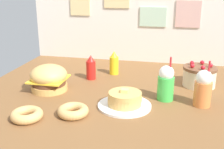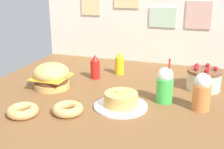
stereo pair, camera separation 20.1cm
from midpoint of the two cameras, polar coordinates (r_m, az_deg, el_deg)
ground_plane at (r=1.96m, az=-3.22°, el=-5.35°), size 2.02×2.04×0.02m
back_wall at (r=2.80m, az=2.34°, el=10.86°), size 2.02×0.04×0.81m
burger at (r=2.16m, az=-15.12°, el=-0.77°), size 0.27×0.27×0.19m
pancake_stack at (r=1.83m, az=-0.60°, el=-5.29°), size 0.34×0.34×0.12m
layer_cake at (r=2.24m, az=14.61°, el=-0.36°), size 0.25×0.25×0.18m
ketchup_bottle at (r=2.34m, az=-6.69°, el=1.26°), size 0.08×0.08×0.20m
mustard_bottle at (r=2.45m, az=-1.94°, el=2.18°), size 0.08×0.08×0.20m
cream_soda_cup at (r=1.93m, az=7.78°, el=-1.76°), size 0.11×0.11×0.30m
orange_float_cup at (r=1.88m, az=14.83°, el=-2.74°), size 0.11×0.11×0.30m
donut_pink_glaze at (r=1.78m, az=-19.81°, el=-7.61°), size 0.19×0.19×0.06m
donut_chocolate at (r=1.75m, az=-11.07°, el=-7.18°), size 0.19×0.19×0.06m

